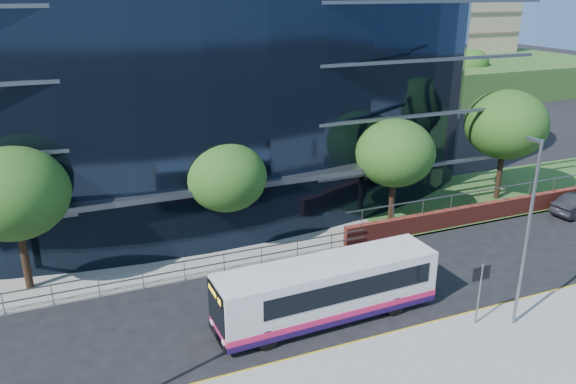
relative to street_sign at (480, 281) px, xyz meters
name	(u,v)px	position (x,y,z in m)	size (l,w,h in m)	color
ground	(363,329)	(-4.50, 1.59, -2.15)	(200.00, 200.00, 0.00)	black
kerb	(376,341)	(-4.50, 0.59, -2.07)	(80.00, 0.25, 0.16)	gray
yellow_line_outer	(373,339)	(-4.50, 0.79, -2.14)	(80.00, 0.08, 0.01)	gold
yellow_line_inner	(371,337)	(-4.50, 0.94, -2.14)	(80.00, 0.08, 0.01)	gold
far_forecourt	(169,247)	(-10.50, 12.59, -2.10)	(50.00, 8.00, 0.10)	gray
grass_verge	(571,180)	(19.50, 12.59, -2.09)	(36.00, 8.00, 0.12)	#2D511E
glass_office	(161,75)	(-8.50, 22.44, 5.85)	(44.00, 23.10, 16.00)	black
retaining_wall	(574,196)	(15.50, 8.89, -1.54)	(34.00, 0.40, 2.11)	maroon
guard_railings	(142,273)	(-12.50, 8.59, -1.33)	(24.00, 0.05, 1.10)	slate
apartment_block	(363,5)	(27.50, 58.80, 8.96)	(60.00, 42.00, 30.00)	#2D511E
street_sign	(480,281)	(0.00, 0.00, 0.00)	(0.85, 0.09, 2.80)	slate
tree_far_a	(13,194)	(-17.50, 10.59, 2.71)	(4.95, 4.95, 6.98)	black
tree_far_b	(226,177)	(-7.50, 11.09, 2.06)	(4.29, 4.29, 6.05)	black
tree_far_c	(395,153)	(2.50, 10.59, 2.39)	(4.62, 4.62, 6.51)	black
tree_far_d	(506,125)	(11.50, 11.59, 3.04)	(5.28, 5.28, 7.44)	black
tree_dist_e	(374,69)	(19.50, 41.59, 2.39)	(4.62, 4.62, 6.51)	black
tree_dist_f	(472,64)	(35.50, 43.59, 2.06)	(4.29, 4.29, 6.05)	black
streetlight_east	(527,230)	(1.50, -0.59, 2.29)	(0.15, 0.77, 8.00)	slate
city_bus	(329,289)	(-5.48, 2.95, -0.74)	(9.93, 2.58, 2.66)	silver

